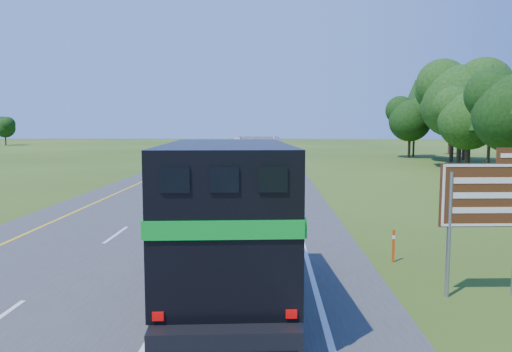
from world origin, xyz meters
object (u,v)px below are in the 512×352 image
object	(u,v)px
horse_truck	(227,215)
white_suv	(190,158)
exit_sign	(486,201)
far_car	(238,140)

from	to	relation	value
horse_truck	white_suv	size ratio (longest dim) A/B	1.35
white_suv	exit_sign	xyz separation A→B (m)	(13.76, -39.30, 1.52)
exit_sign	far_car	bearing A→B (deg)	94.16
white_suv	far_car	size ratio (longest dim) A/B	1.39
horse_truck	white_suv	bearing A→B (deg)	96.16
white_suv	far_car	world-z (taller)	white_suv
far_car	white_suv	bearing A→B (deg)	-86.84
white_suv	exit_sign	distance (m)	41.67
exit_sign	horse_truck	bearing A→B (deg)	179.51
far_car	horse_truck	bearing A→B (deg)	-82.47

